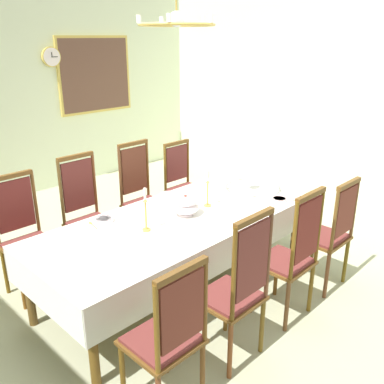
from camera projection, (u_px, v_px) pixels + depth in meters
name	position (u px, v px, depth m)	size (l,w,h in m)	color
ground	(160.00, 277.00, 4.34)	(6.85, 6.50, 0.04)	#B0B28E
back_wall	(3.00, 94.00, 5.96)	(6.85, 0.08, 3.08)	silver
right_wall	(337.00, 92.00, 6.11)	(0.08, 6.50, 3.08)	silver
dining_table	(179.00, 225.00, 3.91)	(2.74, 1.15, 0.74)	brown
tablecloth	(179.00, 224.00, 3.91)	(2.76, 1.17, 0.31)	white
chair_south_a	(168.00, 335.00, 2.60)	(0.44, 0.42, 1.10)	brown
chair_north_a	(25.00, 234.00, 3.89)	(0.44, 0.42, 1.15)	brown
chair_south_b	(237.00, 288.00, 3.03)	(0.44, 0.42, 1.22)	brown
chair_north_b	(87.00, 212.00, 4.33)	(0.44, 0.42, 1.20)	brown
chair_south_c	(291.00, 254.00, 3.52)	(0.44, 0.42, 1.18)	brown
chair_north_c	(142.00, 195.00, 4.81)	(0.44, 0.42, 1.21)	brown
chair_south_d	(329.00, 232.00, 3.97)	(0.44, 0.42, 1.11)	brown
chair_north_d	(184.00, 184.00, 5.27)	(0.44, 0.42, 1.09)	brown
soup_tureen	(185.00, 205.00, 3.90)	(0.25, 0.25, 0.20)	white
candlestick_west	(146.00, 213.00, 3.57)	(0.07, 0.07, 0.39)	gold
candlestick_east	(208.00, 192.00, 4.09)	(0.07, 0.07, 0.37)	gold
bowl_near_left	(279.00, 199.00, 4.26)	(0.15, 0.15, 0.03)	white
bowl_near_right	(104.00, 220.00, 3.79)	(0.18, 0.18, 0.03)	white
bowl_far_left	(293.00, 196.00, 4.35)	(0.15, 0.15, 0.03)	white
bowl_far_right	(169.00, 195.00, 4.35)	(0.18, 0.18, 0.05)	white
spoon_primary	(283.00, 197.00, 4.35)	(0.04, 0.18, 0.01)	gold
spoon_secondary	(91.00, 224.00, 3.74)	(0.05, 0.18, 0.01)	gold
mounted_clock	(51.00, 57.00, 6.25)	(0.29, 0.06, 0.29)	#D1B251
framed_painting	(95.00, 75.00, 6.86)	(1.34, 0.05, 1.21)	#D1B251
chandelier	(177.00, 23.00, 3.30)	(0.62, 0.61, 0.66)	gold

